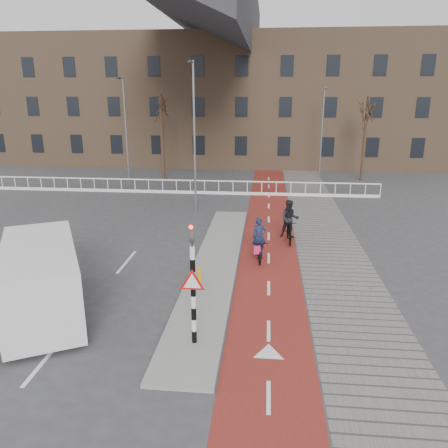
{
  "coord_description": "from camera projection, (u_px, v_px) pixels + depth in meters",
  "views": [
    {
      "loc": [
        1.3,
        -12.72,
        6.93
      ],
      "look_at": [
        -0.45,
        5.0,
        1.5
      ],
      "focal_mm": 35.0,
      "sensor_mm": 36.0,
      "label": 1
    }
  ],
  "objects": [
    {
      "name": "sidewalk",
      "position": [
        321.0,
        226.0,
        23.37
      ],
      "size": [
        3.0,
        60.0,
        0.01
      ],
      "primitive_type": "cube",
      "color": "slate",
      "rests_on": "ground"
    },
    {
      "name": "townhouse_row",
      "position": [
        225.0,
        82.0,
        42.71
      ],
      "size": [
        46.0,
        10.0,
        15.9
      ],
      "color": "#7F6047",
      "rests_on": "ground"
    },
    {
      "name": "streetlight_right",
      "position": [
        322.0,
        133.0,
        35.62
      ],
      "size": [
        0.12,
        0.12,
        7.25
      ],
      "primitive_type": "cylinder",
      "color": "slate",
      "rests_on": "ground"
    },
    {
      "name": "van",
      "position": [
        41.0,
        280.0,
        13.81
      ],
      "size": [
        4.41,
        5.76,
        2.31
      ],
      "rotation": [
        0.0,
        0.0,
        0.49
      ],
      "color": "silver",
      "rests_on": "ground"
    },
    {
      "name": "cyclist_near",
      "position": [
        259.0,
        246.0,
        18.51
      ],
      "size": [
        0.82,
        1.83,
        1.86
      ],
      "rotation": [
        0.0,
        0.0,
        0.12
      ],
      "color": "black",
      "rests_on": "bike_lane"
    },
    {
      "name": "ground",
      "position": [
        223.0,
        313.0,
        14.25
      ],
      "size": [
        120.0,
        120.0,
        0.0
      ],
      "primitive_type": "plane",
      "color": "#38383A",
      "rests_on": "ground"
    },
    {
      "name": "cyclist_far",
      "position": [
        289.0,
        225.0,
        20.64
      ],
      "size": [
        0.92,
        1.95,
        2.06
      ],
      "rotation": [
        0.0,
        0.0,
        0.05
      ],
      "color": "black",
      "rests_on": "bike_lane"
    },
    {
      "name": "streetlight_left",
      "position": [
        126.0,
        131.0,
        33.28
      ],
      "size": [
        0.12,
        0.12,
        7.96
      ],
      "primitive_type": "cylinder",
      "color": "slate",
      "rests_on": "ground"
    },
    {
      "name": "traffic_signal",
      "position": [
        193.0,
        282.0,
        11.81
      ],
      "size": [
        0.8,
        0.8,
        3.68
      ],
      "color": "black",
      "rests_on": "curb_island"
    },
    {
      "name": "streetlight_near",
      "position": [
        195.0,
        140.0,
        24.84
      ],
      "size": [
        0.12,
        0.12,
        8.55
      ],
      "primitive_type": "cylinder",
      "color": "slate",
      "rests_on": "ground"
    },
    {
      "name": "tree_mid",
      "position": [
        162.0,
        137.0,
        35.13
      ],
      "size": [
        0.28,
        0.28,
        6.72
      ],
      "primitive_type": "cylinder",
      "color": "black",
      "rests_on": "ground"
    },
    {
      "name": "bollard",
      "position": [
        200.0,
        278.0,
        15.72
      ],
      "size": [
        0.12,
        0.12,
        0.75
      ],
      "primitive_type": "cylinder",
      "color": "gold",
      "rests_on": "curb_island"
    },
    {
      "name": "tree_right",
      "position": [
        365.0,
        139.0,
        34.45
      ],
      "size": [
        0.22,
        0.22,
        6.56
      ],
      "primitive_type": "cylinder",
      "color": "black",
      "rests_on": "ground"
    },
    {
      "name": "curb_island",
      "position": [
        216.0,
        264.0,
        18.11
      ],
      "size": [
        1.8,
        16.0,
        0.12
      ],
      "primitive_type": "cube",
      "color": "gray",
      "rests_on": "ground"
    },
    {
      "name": "railing",
      "position": [
        177.0,
        189.0,
        30.81
      ],
      "size": [
        28.0,
        0.1,
        0.99
      ],
      "color": "silver",
      "rests_on": "ground"
    },
    {
      "name": "bike_lane",
      "position": [
        269.0,
        225.0,
        23.63
      ],
      "size": [
        2.5,
        60.0,
        0.01
      ],
      "primitive_type": "cube",
      "color": "maroon",
      "rests_on": "ground"
    }
  ]
}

